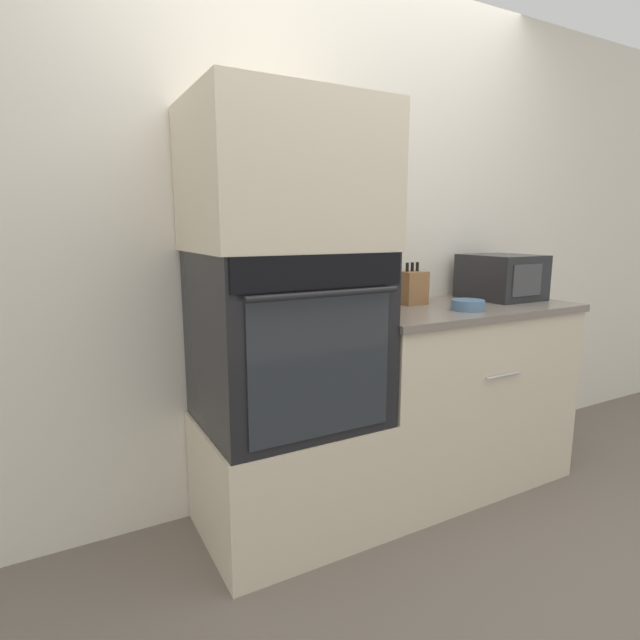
{
  "coord_description": "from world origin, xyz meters",
  "views": [
    {
      "loc": [
        -1.22,
        -1.54,
        1.32
      ],
      "look_at": [
        -0.26,
        0.21,
        0.95
      ],
      "focal_mm": 28.0,
      "sensor_mm": 36.0,
      "label": 1
    }
  ],
  "objects_px": {
    "microwave": "(501,277)",
    "condiment_jar_mid": "(382,305)",
    "wall_oven": "(287,338)",
    "bowl": "(468,305)",
    "knife_block": "(412,287)",
    "condiment_jar_near": "(424,291)"
  },
  "relations": [
    {
      "from": "condiment_jar_near",
      "to": "bowl",
      "type": "bearing_deg",
      "value": -92.84
    },
    {
      "from": "knife_block",
      "to": "bowl",
      "type": "distance_m",
      "value": 0.31
    },
    {
      "from": "wall_oven",
      "to": "condiment_jar_mid",
      "type": "xyz_separation_m",
      "value": [
        0.46,
        -0.03,
        0.11
      ]
    },
    {
      "from": "bowl",
      "to": "condiment_jar_mid",
      "type": "bearing_deg",
      "value": 166.1
    },
    {
      "from": "microwave",
      "to": "wall_oven",
      "type": "bearing_deg",
      "value": -177.21
    },
    {
      "from": "microwave",
      "to": "condiment_jar_mid",
      "type": "height_order",
      "value": "microwave"
    },
    {
      "from": "bowl",
      "to": "condiment_jar_near",
      "type": "xyz_separation_m",
      "value": [
        0.02,
        0.34,
        0.03
      ]
    },
    {
      "from": "microwave",
      "to": "condiment_jar_near",
      "type": "height_order",
      "value": "microwave"
    },
    {
      "from": "bowl",
      "to": "condiment_jar_mid",
      "type": "distance_m",
      "value": 0.44
    },
    {
      "from": "knife_block",
      "to": "condiment_jar_near",
      "type": "xyz_separation_m",
      "value": [
        0.12,
        0.05,
        -0.03
      ]
    },
    {
      "from": "knife_block",
      "to": "condiment_jar_mid",
      "type": "xyz_separation_m",
      "value": [
        -0.32,
        -0.18,
        -0.04
      ]
    },
    {
      "from": "bowl",
      "to": "knife_block",
      "type": "bearing_deg",
      "value": 110.5
    },
    {
      "from": "bowl",
      "to": "condiment_jar_mid",
      "type": "xyz_separation_m",
      "value": [
        -0.42,
        0.1,
        0.02
      ]
    },
    {
      "from": "microwave",
      "to": "condiment_jar_near",
      "type": "distance_m",
      "value": 0.45
    },
    {
      "from": "wall_oven",
      "to": "condiment_jar_mid",
      "type": "bearing_deg",
      "value": -3.67
    },
    {
      "from": "microwave",
      "to": "knife_block",
      "type": "relative_size",
      "value": 1.78
    },
    {
      "from": "wall_oven",
      "to": "bowl",
      "type": "xyz_separation_m",
      "value": [
        0.88,
        -0.13,
        0.09
      ]
    },
    {
      "from": "knife_block",
      "to": "bowl",
      "type": "xyz_separation_m",
      "value": [
        0.11,
        -0.29,
        -0.06
      ]
    },
    {
      "from": "wall_oven",
      "to": "bowl",
      "type": "bearing_deg",
      "value": -8.66
    },
    {
      "from": "wall_oven",
      "to": "bowl",
      "type": "distance_m",
      "value": 0.89
    },
    {
      "from": "microwave",
      "to": "condiment_jar_near",
      "type": "bearing_deg",
      "value": 161.89
    },
    {
      "from": "wall_oven",
      "to": "knife_block",
      "type": "distance_m",
      "value": 0.8
    }
  ]
}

